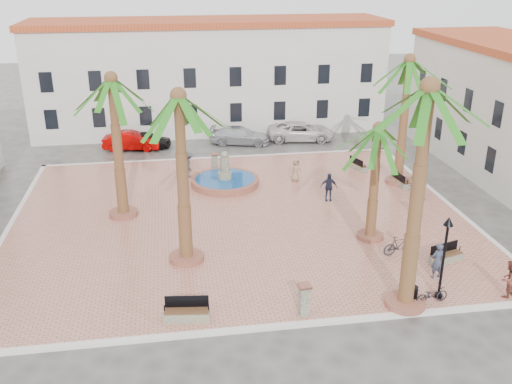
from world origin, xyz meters
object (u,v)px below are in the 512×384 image
at_px(bench_ne, 358,166).
at_px(palm_e, 378,142).
at_px(car_red, 132,141).
at_px(bench_se, 446,257).
at_px(palm_s, 427,113).
at_px(bench_s, 187,314).
at_px(bollard_se, 304,299).
at_px(cyclist_b, 509,279).
at_px(palm_sw, 179,116).
at_px(pedestrian_fountain_a, 296,170).
at_px(lamppost_s, 446,244).
at_px(bicycle_a, 432,295).
at_px(pedestrian_north, 189,165).
at_px(pedestrian_east, 420,182).
at_px(palm_nw, 112,95).
at_px(bench_e, 400,182).
at_px(litter_bin, 413,294).
at_px(fountain, 225,180).
at_px(lamppost_e, 425,143).
at_px(bollard_n, 215,163).
at_px(cyclist_a, 437,261).
at_px(car_silver, 240,135).
at_px(car_black, 147,140).
at_px(bicycle_b, 399,245).
at_px(palm_ne, 408,74).
at_px(pedestrian_fountain_b, 329,187).
at_px(bollard_e, 419,207).
at_px(car_white, 301,131).

bearing_deg(bench_ne, palm_e, 147.37).
bearing_deg(car_red, bench_se, -135.57).
relative_size(palm_s, bench_s, 4.99).
xyz_separation_m(bollard_se, cyclist_b, (9.24, 0.00, 0.13)).
relative_size(palm_sw, pedestrian_fountain_a, 5.46).
bearing_deg(palm_e, lamppost_s, -80.71).
xyz_separation_m(bicycle_a, pedestrian_north, (-9.68, 17.44, 0.49)).
height_order(bicycle_a, pedestrian_east, pedestrian_east).
bearing_deg(bench_ne, bollard_se, 137.14).
distance_m(palm_nw, pedestrian_east, 19.47).
xyz_separation_m(bench_e, bicycle_a, (-4.11, -13.61, 0.15)).
bearing_deg(litter_bin, fountain, 113.18).
distance_m(palm_sw, lamppost_e, 17.92).
bearing_deg(palm_s, car_red, 117.10).
relative_size(cyclist_b, pedestrian_fountain_a, 1.10).
relative_size(bollard_n, pedestrian_east, 0.75).
relative_size(cyclist_a, car_silver, 0.36).
distance_m(bench_s, car_red, 24.68).
height_order(fountain, litter_bin, fountain).
bearing_deg(car_silver, car_black, 102.10).
bearing_deg(cyclist_b, bicycle_b, -75.97).
height_order(bench_se, bench_e, bench_se).
relative_size(bollard_n, bicycle_a, 0.88).
xyz_separation_m(bollard_n, car_red, (-6.04, 6.68, -0.12)).
distance_m(lamppost_s, bicycle_a, 2.34).
xyz_separation_m(palm_ne, pedestrian_fountain_b, (-5.48, -2.24, -6.42)).
distance_m(palm_ne, lamppost_s, 14.98).
xyz_separation_m(bench_e, lamppost_s, (-3.60, -13.24, 2.40)).
xyz_separation_m(palm_nw, bicycle_b, (14.10, -7.15, -6.64)).
distance_m(bollard_se, pedestrian_fountain_b, 12.67).
distance_m(bench_s, pedestrian_north, 17.11).
relative_size(palm_sw, bicycle_b, 5.08).
xyz_separation_m(bollard_se, car_black, (-7.00, 25.20, -0.24)).
bearing_deg(bench_e, palm_s, 150.93).
bearing_deg(lamppost_s, palm_s, -168.03).
xyz_separation_m(lamppost_s, bollard_e, (2.61, 8.15, -1.99)).
relative_size(palm_ne, pedestrian_north, 4.77).
height_order(palm_ne, pedestrian_east, palm_ne).
bearing_deg(bollard_n, palm_ne, -18.40).
distance_m(fountain, car_silver, 9.72).
bearing_deg(bollard_n, pedestrian_fountain_b, -43.68).
xyz_separation_m(litter_bin, pedestrian_east, (5.42, 11.63, 0.52)).
bearing_deg(palm_sw, fountain, 73.39).
relative_size(lamppost_s, car_white, 0.71).
distance_m(fountain, bollard_se, 15.68).
height_order(bench_e, cyclist_a, cyclist_a).
bearing_deg(bench_se, palm_sw, 153.64).
relative_size(palm_s, bollard_n, 7.28).
relative_size(palm_ne, cyclist_a, 4.82).
bearing_deg(palm_e, bench_ne, 75.03).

